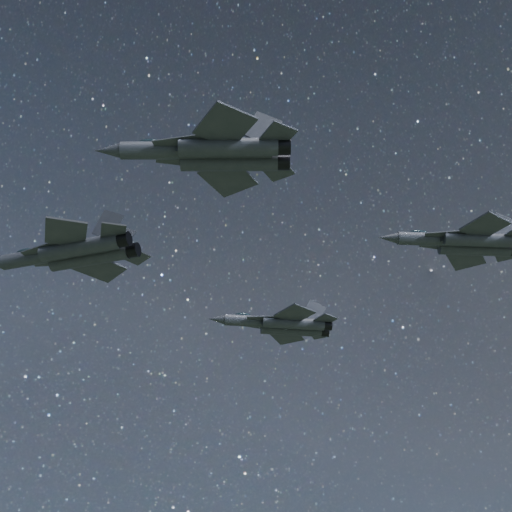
{
  "coord_description": "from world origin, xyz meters",
  "views": [
    {
      "loc": [
        5.58,
        -69.68,
        103.84
      ],
      "look_at": [
        1.94,
        -1.41,
        147.01
      ],
      "focal_mm": 50.0,
      "sensor_mm": 36.0,
      "label": 1
    }
  ],
  "objects": [
    {
      "name": "jet_lead",
      "position": [
        -17.47,
        -6.57,
        144.87
      ],
      "size": [
        19.23,
        13.11,
        4.83
      ],
      "rotation": [
        0.0,
        0.0,
        -0.24
      ],
      "color": "#2B2D36"
    },
    {
      "name": "jet_right",
      "position": [
        -1.25,
        -18.37,
        148.02
      ],
      "size": [
        19.35,
        13.7,
        4.91
      ],
      "rotation": [
        0.0,
        0.0,
        0.05
      ],
      "color": "#2B2D36"
    },
    {
      "name": "jet_left",
      "position": [
        4.49,
        18.85,
        148.51
      ],
      "size": [
        17.99,
        12.43,
        4.52
      ],
      "rotation": [
        0.0,
        0.0,
        0.17
      ],
      "color": "#2B2D36"
    },
    {
      "name": "jet_slot",
      "position": [
        26.16,
        0.51,
        149.33
      ],
      "size": [
        17.67,
        12.36,
        4.45
      ],
      "rotation": [
        0.0,
        0.0,
        0.11
      ],
      "color": "#2B2D36"
    }
  ]
}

